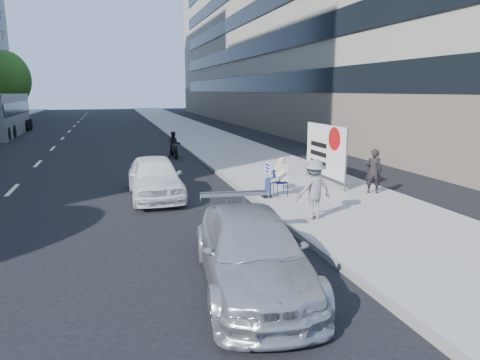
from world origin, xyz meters
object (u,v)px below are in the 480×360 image
object	(u,v)px
seated_protester	(277,175)
white_sedan_near	(155,177)
jogger	(314,189)
motorcycle	(174,146)
protest_banner	(325,150)
pedestrian_woman	(373,171)
bus	(1,115)
parked_sedan	(252,251)

from	to	relation	value
seated_protester	white_sedan_near	xyz separation A→B (m)	(-3.83, 1.60, -0.16)
jogger	motorcycle	size ratio (longest dim) A/B	0.80
jogger	white_sedan_near	distance (m)	5.74
seated_protester	protest_banner	bearing A→B (deg)	30.14
pedestrian_woman	white_sedan_near	distance (m)	7.44
white_sedan_near	seated_protester	bearing A→B (deg)	-22.95
motorcycle	bus	distance (m)	19.68
parked_sedan	bus	world-z (taller)	bus
pedestrian_woman	parked_sedan	size ratio (longest dim) A/B	0.33
parked_sedan	bus	xyz separation A→B (m)	(-10.84, 31.86, 0.97)
jogger	white_sedan_near	bearing A→B (deg)	-53.87
protest_banner	white_sedan_near	xyz separation A→B (m)	(-6.32, 0.16, -0.69)
bus	seated_protester	bearing A→B (deg)	-63.92
jogger	parked_sedan	world-z (taller)	jogger
motorcycle	parked_sedan	bearing A→B (deg)	-90.83
protest_banner	parked_sedan	bearing A→B (deg)	-126.19
jogger	protest_banner	bearing A→B (deg)	-127.15
jogger	protest_banner	world-z (taller)	protest_banner
seated_protester	protest_banner	distance (m)	2.93
seated_protester	white_sedan_near	bearing A→B (deg)	157.31
seated_protester	parked_sedan	distance (m)	6.41
seated_protester	bus	world-z (taller)	bus
pedestrian_woman	protest_banner	bearing A→B (deg)	-39.95
parked_sedan	white_sedan_near	world-z (taller)	white_sedan_near
seated_protester	jogger	world-z (taller)	jogger
pedestrian_woman	protest_banner	size ratio (longest dim) A/B	0.50
bus	white_sedan_near	bearing A→B (deg)	-69.69
parked_sedan	white_sedan_near	distance (m)	7.45
parked_sedan	motorcycle	distance (m)	16.09
protest_banner	white_sedan_near	size ratio (longest dim) A/B	0.73
protest_banner	bus	world-z (taller)	bus
seated_protester	white_sedan_near	world-z (taller)	seated_protester
parked_sedan	pedestrian_woman	bearing A→B (deg)	48.25
pedestrian_woman	bus	bearing A→B (deg)	-29.95
pedestrian_woman	bus	world-z (taller)	bus
protest_banner	parked_sedan	distance (m)	8.97
seated_protester	pedestrian_woman	size ratio (longest dim) A/B	0.86
parked_sedan	motorcycle	size ratio (longest dim) A/B	2.26
pedestrian_woman	white_sedan_near	size ratio (longest dim) A/B	0.37
white_sedan_near	parked_sedan	bearing A→B (deg)	-82.21
white_sedan_near	motorcycle	xyz separation A→B (m)	(1.89, 8.69, -0.07)
motorcycle	bus	world-z (taller)	bus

